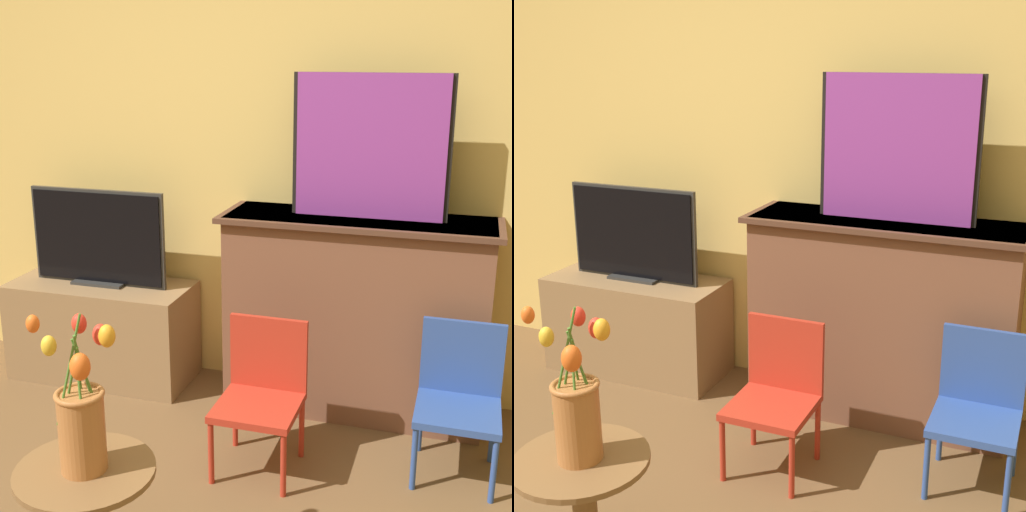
% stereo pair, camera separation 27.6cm
% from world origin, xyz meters
% --- Properties ---
extents(wall_back, '(8.00, 0.06, 2.70)m').
position_xyz_m(wall_back, '(0.00, 2.13, 1.35)').
color(wall_back, '#E0BC66').
rests_on(wall_back, ground).
extents(fireplace_mantel, '(1.28, 0.43, 0.96)m').
position_xyz_m(fireplace_mantel, '(0.54, 1.90, 0.50)').
color(fireplace_mantel, brown).
rests_on(fireplace_mantel, ground).
extents(painting, '(0.71, 0.03, 0.64)m').
position_xyz_m(painting, '(0.57, 1.91, 1.29)').
color(painting, black).
rests_on(painting, fireplace_mantel).
extents(tv_stand, '(0.96, 0.42, 0.52)m').
position_xyz_m(tv_stand, '(-0.81, 1.87, 0.26)').
color(tv_stand, olive).
rests_on(tv_stand, ground).
extents(tv_monitor, '(0.74, 0.12, 0.50)m').
position_xyz_m(tv_monitor, '(-0.81, 1.88, 0.76)').
color(tv_monitor, '#2D2D2D').
rests_on(tv_monitor, tv_stand).
extents(chair_red, '(0.34, 0.34, 0.63)m').
position_xyz_m(chair_red, '(0.25, 1.30, 0.34)').
color(chair_red, '#B22D1E').
rests_on(chair_red, ground).
extents(chair_blue, '(0.34, 0.34, 0.63)m').
position_xyz_m(chair_blue, '(1.04, 1.51, 0.34)').
color(chair_blue, '#2D4C99').
rests_on(chair_blue, ground).
extents(side_table, '(0.44, 0.44, 0.45)m').
position_xyz_m(side_table, '(-0.06, 0.42, 0.30)').
color(side_table, brown).
rests_on(side_table, ground).
extents(vase_tulips, '(0.21, 0.21, 0.53)m').
position_xyz_m(vase_tulips, '(-0.06, 0.42, 0.63)').
color(vase_tulips, '#AD6B38').
rests_on(vase_tulips, side_table).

